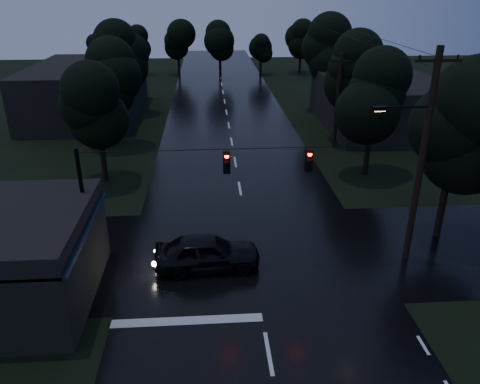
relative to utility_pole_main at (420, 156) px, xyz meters
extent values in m
cube|color=black|center=(-7.41, 19.00, -5.26)|extent=(12.00, 120.00, 0.02)
cube|color=black|center=(-7.41, 1.00, -5.26)|extent=(60.00, 9.00, 0.02)
cube|color=black|center=(-17.41, -2.00, -2.06)|extent=(6.00, 7.00, 0.12)
cube|color=black|center=(-14.41, -2.00, -2.06)|extent=(0.30, 7.00, 0.15)
cylinder|color=black|center=(-14.61, -5.00, -3.76)|extent=(0.10, 0.10, 3.00)
cylinder|color=black|center=(-14.61, 1.00, -3.76)|extent=(0.10, 0.10, 3.00)
cube|color=#F1BD60|center=(-14.46, -3.50, -2.76)|extent=(0.06, 1.60, 0.50)
cube|color=#F1BD60|center=(-14.46, -0.80, -2.76)|extent=(0.06, 1.20, 0.50)
cube|color=black|center=(6.59, 23.00, -3.06)|extent=(10.00, 14.00, 4.40)
cube|color=black|center=(-21.41, 29.00, -2.76)|extent=(10.00, 16.00, 5.00)
cylinder|color=black|center=(0.09, 0.00, -0.26)|extent=(0.30, 0.30, 10.00)
cube|color=black|center=(0.09, 0.00, 4.14)|extent=(2.00, 0.12, 0.12)
cylinder|color=black|center=(-1.01, 0.00, 2.24)|extent=(2.20, 0.10, 0.10)
cube|color=black|center=(-2.11, 0.00, 2.19)|extent=(0.60, 0.25, 0.18)
cube|color=#FFB266|center=(-2.11, 0.00, 2.09)|extent=(0.45, 0.18, 0.03)
cylinder|color=black|center=(0.89, 17.00, -1.51)|extent=(0.30, 0.30, 7.50)
cube|color=black|center=(0.89, 17.00, 1.64)|extent=(2.00, 0.12, 0.12)
cylinder|color=black|center=(-14.91, 0.00, -2.26)|extent=(0.18, 0.18, 6.00)
cylinder|color=black|center=(-7.41, 0.00, 0.54)|extent=(15.00, 0.03, 0.03)
cube|color=black|center=(-8.61, 0.00, -0.06)|extent=(0.32, 0.25, 1.00)
sphere|color=#FF0C07|center=(-8.61, -0.15, -0.06)|extent=(0.18, 0.18, 0.18)
cube|color=black|center=(-5.01, 0.00, -0.06)|extent=(0.32, 0.25, 1.00)
sphere|color=#FF0C07|center=(-5.01, -0.15, -0.06)|extent=(0.18, 0.18, 0.18)
cylinder|color=black|center=(2.59, 2.00, -3.86)|extent=(0.36, 0.36, 2.80)
sphere|color=black|center=(2.59, 2.00, -0.46)|extent=(4.48, 4.48, 4.48)
sphere|color=black|center=(2.59, 2.00, 0.74)|extent=(4.48, 4.48, 4.48)
sphere|color=black|center=(2.59, 2.00, 1.94)|extent=(4.48, 4.48, 4.48)
cylinder|color=black|center=(-16.41, 11.00, -4.03)|extent=(0.36, 0.36, 2.45)
sphere|color=black|center=(-16.41, 11.00, -1.06)|extent=(3.92, 3.92, 3.92)
sphere|color=black|center=(-16.41, 11.00, -0.01)|extent=(3.92, 3.92, 3.92)
sphere|color=black|center=(-16.41, 11.00, 1.04)|extent=(3.92, 3.92, 3.92)
cylinder|color=black|center=(-17.01, 19.00, -3.95)|extent=(0.36, 0.36, 2.62)
sphere|color=black|center=(-17.01, 19.00, -0.76)|extent=(4.20, 4.20, 4.20)
sphere|color=black|center=(-17.01, 19.00, 0.37)|extent=(4.20, 4.20, 4.20)
sphere|color=black|center=(-17.01, 19.00, 1.49)|extent=(4.20, 4.20, 4.20)
cylinder|color=black|center=(-17.61, 29.00, -3.86)|extent=(0.36, 0.36, 2.80)
sphere|color=black|center=(-17.61, 29.00, -0.46)|extent=(4.48, 4.48, 4.48)
sphere|color=black|center=(-17.61, 29.00, 0.74)|extent=(4.48, 4.48, 4.48)
sphere|color=black|center=(-17.61, 29.00, 1.94)|extent=(4.48, 4.48, 4.48)
cylinder|color=black|center=(1.59, 11.00, -3.95)|extent=(0.36, 0.36, 2.62)
sphere|color=black|center=(1.59, 11.00, -0.76)|extent=(4.20, 4.20, 4.20)
sphere|color=black|center=(1.59, 11.00, 0.37)|extent=(4.20, 4.20, 4.20)
sphere|color=black|center=(1.59, 11.00, 1.49)|extent=(4.20, 4.20, 4.20)
cylinder|color=black|center=(2.19, 19.00, -3.86)|extent=(0.36, 0.36, 2.80)
sphere|color=black|center=(2.19, 19.00, -0.46)|extent=(4.48, 4.48, 4.48)
sphere|color=black|center=(2.19, 19.00, 0.74)|extent=(4.48, 4.48, 4.48)
sphere|color=black|center=(2.19, 19.00, 1.94)|extent=(4.48, 4.48, 4.48)
cylinder|color=black|center=(2.79, 29.00, -3.77)|extent=(0.36, 0.36, 2.97)
sphere|color=black|center=(2.79, 29.00, -0.16)|extent=(4.76, 4.76, 4.76)
sphere|color=black|center=(2.79, 29.00, 1.12)|extent=(4.76, 4.76, 4.76)
sphere|color=black|center=(2.79, 29.00, 2.39)|extent=(4.76, 4.76, 4.76)
imported|color=black|center=(-9.57, -0.19, -4.42)|extent=(4.97, 2.16, 1.67)
camera|label=1|loc=(-9.36, -18.98, 6.98)|focal=35.00mm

